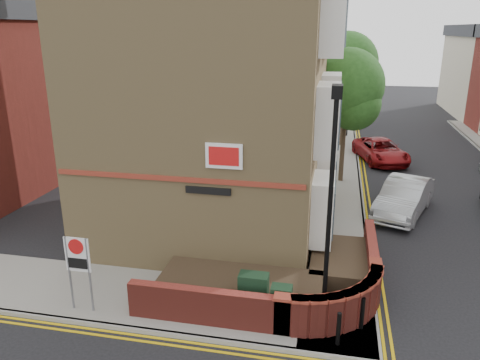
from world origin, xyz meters
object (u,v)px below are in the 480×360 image
(zone_sign, at_px, (78,260))
(silver_car_near, at_px, (404,197))
(utility_cabinet_large, at_px, (253,294))
(lamppost, at_px, (330,211))

(zone_sign, bearing_deg, silver_car_near, 44.83)
(utility_cabinet_large, bearing_deg, lamppost, -3.01)
(silver_car_near, bearing_deg, lamppost, -89.10)
(utility_cabinet_large, bearing_deg, silver_car_near, 60.60)
(silver_car_near, bearing_deg, utility_cabinet_large, -99.54)
(lamppost, relative_size, zone_sign, 2.86)
(utility_cabinet_large, distance_m, silver_car_near, 10.09)
(lamppost, bearing_deg, silver_car_near, 71.05)
(zone_sign, height_order, silver_car_near, zone_sign)
(lamppost, height_order, utility_cabinet_large, lamppost)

